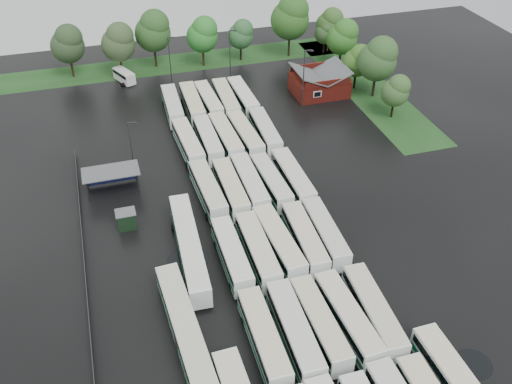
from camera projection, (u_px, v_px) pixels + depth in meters
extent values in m
plane|color=black|center=(268.00, 264.00, 72.12)|extent=(160.00, 160.00, 0.00)
cube|color=maroon|center=(319.00, 85.00, 109.69)|extent=(10.00, 8.00, 3.40)
cube|color=#4C4F51|center=(308.00, 74.00, 107.56)|extent=(5.07, 8.60, 2.19)
cube|color=#4C4F51|center=(332.00, 71.00, 108.73)|extent=(5.07, 8.60, 2.19)
cube|color=maroon|center=(328.00, 83.00, 105.30)|extent=(9.00, 0.20, 1.20)
cube|color=silver|center=(317.00, 94.00, 105.92)|extent=(1.60, 0.12, 1.20)
cylinder|color=#2D2D30|center=(88.00, 192.00, 81.69)|extent=(0.16, 0.16, 3.40)
cylinder|color=#2D2D30|center=(138.00, 184.00, 83.37)|extent=(0.16, 0.16, 3.40)
cylinder|color=#2D2D30|center=(87.00, 180.00, 84.16)|extent=(0.16, 0.16, 3.40)
cylinder|color=#2D2D30|center=(136.00, 172.00, 85.83)|extent=(0.16, 0.16, 3.40)
cube|color=#4C4F51|center=(110.00, 172.00, 82.70)|extent=(8.20, 4.20, 0.15)
cube|color=navy|center=(111.00, 175.00, 85.29)|extent=(7.60, 0.08, 2.60)
cube|color=black|center=(127.00, 220.00, 77.32)|extent=(2.50, 2.00, 2.50)
cube|color=#4C4F51|center=(125.00, 212.00, 76.55)|extent=(2.70, 2.20, 0.12)
cube|color=#1A4216|center=(185.00, 62.00, 122.54)|extent=(80.00, 10.00, 0.01)
cube|color=#1A4216|center=(365.00, 87.00, 113.02)|extent=(10.00, 50.00, 0.01)
cube|color=#2D2D30|center=(84.00, 254.00, 72.77)|extent=(0.10, 50.00, 1.20)
cube|color=white|center=(264.00, 338.00, 60.37)|extent=(2.70, 12.36, 2.83)
cube|color=black|center=(264.00, 334.00, 60.03)|extent=(2.75, 11.87, 0.90)
cube|color=#065634|center=(264.00, 342.00, 60.74)|extent=(2.75, 12.11, 0.62)
cube|color=beige|center=(264.00, 329.00, 59.50)|extent=(2.59, 11.99, 0.12)
cylinder|color=black|center=(275.00, 377.00, 58.17)|extent=(2.62, 0.99, 0.99)
cylinder|color=black|center=(253.00, 319.00, 64.25)|extent=(2.62, 0.99, 0.99)
cube|color=white|center=(294.00, 331.00, 61.05)|extent=(2.93, 12.77, 2.91)
cube|color=black|center=(295.00, 327.00, 60.70)|extent=(2.98, 12.27, 0.93)
cube|color=#0F4A2B|center=(294.00, 335.00, 61.43)|extent=(2.98, 12.52, 0.64)
cube|color=beige|center=(295.00, 322.00, 60.15)|extent=(2.81, 12.39, 0.13)
cylinder|color=black|center=(307.00, 370.00, 58.78)|extent=(2.70, 1.02, 1.02)
cylinder|color=black|center=(282.00, 312.00, 65.05)|extent=(2.70, 1.02, 1.02)
cube|color=white|center=(320.00, 324.00, 61.94)|extent=(2.69, 12.28, 2.81)
cube|color=black|center=(320.00, 320.00, 61.60)|extent=(2.75, 11.79, 0.90)
cube|color=#064F31|center=(319.00, 328.00, 62.30)|extent=(2.74, 12.04, 0.62)
cube|color=beige|center=(321.00, 315.00, 61.07)|extent=(2.59, 11.91, 0.12)
cylinder|color=black|center=(333.00, 361.00, 59.75)|extent=(2.60, 0.98, 0.98)
cylinder|color=black|center=(306.00, 307.00, 65.79)|extent=(2.60, 0.98, 0.98)
cube|color=white|center=(348.00, 318.00, 62.50)|extent=(3.14, 12.58, 2.86)
cube|color=black|center=(348.00, 315.00, 62.17)|extent=(3.18, 12.08, 0.92)
cube|color=#104F2F|center=(347.00, 322.00, 62.88)|extent=(3.18, 12.33, 0.63)
cube|color=beige|center=(349.00, 309.00, 61.63)|extent=(3.02, 12.20, 0.12)
cylinder|color=black|center=(362.00, 355.00, 60.27)|extent=(2.65, 1.00, 1.00)
cylinder|color=black|center=(332.00, 301.00, 66.43)|extent=(2.65, 1.00, 1.00)
cube|color=white|center=(373.00, 312.00, 63.25)|extent=(3.24, 12.69, 2.88)
cube|color=black|center=(374.00, 308.00, 62.91)|extent=(3.27, 12.19, 0.92)
cube|color=#0D532F|center=(373.00, 316.00, 63.63)|extent=(3.28, 12.44, 0.63)
cube|color=beige|center=(375.00, 303.00, 62.37)|extent=(3.11, 12.31, 0.13)
cylinder|color=black|center=(389.00, 348.00, 61.00)|extent=(2.67, 1.01, 1.01)
cylinder|color=black|center=(357.00, 295.00, 67.21)|extent=(2.67, 1.01, 1.01)
cube|color=white|center=(232.00, 255.00, 70.80)|extent=(2.60, 12.18, 2.79)
cube|color=black|center=(232.00, 252.00, 70.47)|extent=(2.66, 11.70, 0.89)
cube|color=#014E29|center=(232.00, 259.00, 71.17)|extent=(2.65, 11.94, 0.61)
cube|color=silver|center=(232.00, 246.00, 69.95)|extent=(2.50, 11.82, 0.12)
cylinder|color=black|center=(240.00, 285.00, 68.63)|extent=(2.59, 0.97, 0.97)
cylinder|color=black|center=(224.00, 243.00, 74.63)|extent=(2.59, 0.97, 0.97)
cube|color=white|center=(258.00, 250.00, 71.39)|extent=(2.73, 12.54, 2.87)
cube|color=black|center=(258.00, 247.00, 71.05)|extent=(2.79, 12.04, 0.92)
cube|color=#06572F|center=(258.00, 254.00, 71.76)|extent=(2.78, 12.29, 0.63)
cube|color=beige|center=(258.00, 242.00, 70.51)|extent=(2.62, 12.17, 0.13)
cylinder|color=black|center=(267.00, 281.00, 69.15)|extent=(2.66, 1.00, 1.00)
cylinder|color=black|center=(249.00, 239.00, 75.33)|extent=(2.66, 1.00, 1.00)
cube|color=white|center=(279.00, 243.00, 72.52)|extent=(3.29, 12.87, 2.92)
cube|color=black|center=(279.00, 239.00, 72.18)|extent=(3.33, 12.37, 0.94)
cube|color=#014526|center=(279.00, 246.00, 72.91)|extent=(3.33, 12.62, 0.64)
cube|color=beige|center=(279.00, 234.00, 71.63)|extent=(3.17, 12.49, 0.13)
cylinder|color=black|center=(289.00, 273.00, 70.24)|extent=(2.71, 1.02, 1.02)
cylinder|color=black|center=(269.00, 232.00, 76.54)|extent=(2.71, 1.02, 1.02)
cube|color=white|center=(305.00, 239.00, 73.17)|extent=(3.13, 12.51, 2.84)
cube|color=black|center=(305.00, 236.00, 72.83)|extent=(3.17, 12.02, 0.91)
cube|color=#0F472E|center=(304.00, 243.00, 73.54)|extent=(3.17, 12.26, 0.63)
cube|color=beige|center=(305.00, 230.00, 72.30)|extent=(3.01, 12.13, 0.12)
cylinder|color=black|center=(315.00, 268.00, 70.95)|extent=(2.64, 0.99, 0.99)
cylinder|color=black|center=(294.00, 228.00, 77.07)|extent=(2.64, 0.99, 0.99)
cube|color=white|center=(325.00, 233.00, 74.11)|extent=(3.02, 12.26, 2.79)
cube|color=black|center=(325.00, 230.00, 73.78)|extent=(3.06, 11.78, 0.89)
cube|color=#054426|center=(325.00, 237.00, 74.48)|extent=(3.06, 12.02, 0.61)
cube|color=beige|center=(326.00, 225.00, 73.26)|extent=(2.91, 11.90, 0.12)
cylinder|color=black|center=(336.00, 261.00, 71.94)|extent=(2.59, 0.97, 0.97)
cylinder|color=black|center=(313.00, 223.00, 77.94)|extent=(2.59, 0.97, 0.97)
cube|color=white|center=(208.00, 190.00, 81.67)|extent=(3.05, 12.53, 2.85)
cube|color=black|center=(208.00, 187.00, 81.33)|extent=(3.09, 12.04, 0.91)
cube|color=#034627|center=(208.00, 194.00, 82.04)|extent=(3.09, 12.28, 0.63)
cube|color=beige|center=(207.00, 182.00, 80.79)|extent=(2.93, 12.15, 0.12)
cylinder|color=black|center=(215.00, 215.00, 79.45)|extent=(2.64, 1.00, 1.00)
cylinder|color=black|center=(203.00, 183.00, 85.59)|extent=(2.64, 1.00, 1.00)
cube|color=white|center=(231.00, 189.00, 82.04)|extent=(2.62, 12.37, 2.83)
cube|color=black|center=(231.00, 186.00, 81.71)|extent=(2.68, 11.87, 0.91)
cube|color=#125034|center=(231.00, 192.00, 82.41)|extent=(2.67, 12.12, 0.62)
cube|color=beige|center=(230.00, 180.00, 81.17)|extent=(2.51, 12.00, 0.12)
cylinder|color=black|center=(238.00, 213.00, 79.83)|extent=(2.63, 0.99, 0.99)
cylinder|color=black|center=(224.00, 182.00, 85.93)|extent=(2.63, 0.99, 0.99)
cube|color=white|center=(250.00, 184.00, 83.02)|extent=(2.69, 12.56, 2.87)
cube|color=black|center=(250.00, 180.00, 82.68)|extent=(2.75, 12.06, 0.92)
cube|color=#014D28|center=(250.00, 187.00, 83.39)|extent=(2.74, 12.31, 0.63)
cube|color=beige|center=(250.00, 175.00, 82.13)|extent=(2.58, 12.18, 0.13)
cylinder|color=black|center=(258.00, 208.00, 80.77)|extent=(2.67, 1.00, 1.00)
cylinder|color=black|center=(242.00, 177.00, 86.96)|extent=(2.67, 1.00, 1.00)
cube|color=white|center=(271.00, 182.00, 83.41)|extent=(2.96, 12.16, 2.77)
cube|color=black|center=(271.00, 179.00, 83.08)|extent=(3.00, 11.68, 0.89)
cube|color=#095030|center=(271.00, 186.00, 83.77)|extent=(3.00, 11.92, 0.61)
cube|color=beige|center=(271.00, 174.00, 82.56)|extent=(2.85, 11.80, 0.12)
cylinder|color=black|center=(279.00, 205.00, 81.25)|extent=(2.57, 0.97, 0.97)
cylinder|color=black|center=(263.00, 176.00, 87.21)|extent=(2.57, 0.97, 0.97)
cube|color=white|center=(293.00, 178.00, 84.09)|extent=(2.69, 12.67, 2.90)
cube|color=black|center=(293.00, 175.00, 83.75)|extent=(2.75, 12.16, 0.93)
cube|color=#014D27|center=(293.00, 182.00, 84.47)|extent=(2.74, 12.42, 0.64)
cube|color=beige|center=(293.00, 170.00, 83.20)|extent=(2.58, 12.29, 0.13)
cylinder|color=black|center=(302.00, 202.00, 81.83)|extent=(2.69, 1.01, 1.01)
cylinder|color=black|center=(284.00, 172.00, 88.08)|extent=(2.69, 1.01, 1.01)
cube|color=white|center=(188.00, 143.00, 92.05)|extent=(3.15, 12.58, 2.86)
cube|color=black|center=(188.00, 140.00, 91.71)|extent=(3.19, 12.09, 0.92)
cube|color=#085531|center=(188.00, 147.00, 92.43)|extent=(3.19, 12.34, 0.63)
cube|color=beige|center=(188.00, 135.00, 91.17)|extent=(3.03, 12.20, 0.12)
cylinder|color=black|center=(194.00, 164.00, 89.82)|extent=(2.65, 1.00, 1.00)
cylinder|color=black|center=(184.00, 139.00, 95.98)|extent=(2.65, 1.00, 1.00)
cube|color=white|center=(208.00, 140.00, 92.92)|extent=(2.62, 12.20, 2.79)
cube|color=black|center=(208.00, 137.00, 92.58)|extent=(2.67, 11.71, 0.89)
cube|color=#124F32|center=(208.00, 144.00, 93.28)|extent=(2.66, 11.95, 0.61)
cube|color=silver|center=(208.00, 133.00, 92.06)|extent=(2.51, 11.83, 0.12)
cylinder|color=black|center=(214.00, 160.00, 90.74)|extent=(2.59, 0.97, 0.97)
cylinder|color=black|center=(203.00, 136.00, 96.75)|extent=(2.59, 0.97, 0.97)
cube|color=white|center=(226.00, 137.00, 93.54)|extent=(2.97, 12.67, 2.89)
cube|color=black|center=(226.00, 134.00, 93.20)|extent=(3.02, 12.17, 0.92)
cube|color=#0D4A2F|center=(226.00, 141.00, 93.92)|extent=(3.02, 12.42, 0.64)
cube|color=beige|center=(226.00, 129.00, 92.66)|extent=(2.86, 12.29, 0.13)
cylinder|color=black|center=(232.00, 157.00, 91.29)|extent=(2.68, 1.01, 1.01)
cylinder|color=black|center=(220.00, 133.00, 97.51)|extent=(2.68, 1.01, 1.01)
cube|color=white|center=(245.00, 136.00, 93.98)|extent=(3.21, 12.79, 2.91)
cube|color=black|center=(245.00, 132.00, 93.64)|extent=(3.25, 12.29, 0.93)
cube|color=#0E5031|center=(245.00, 139.00, 94.36)|extent=(3.25, 12.54, 0.64)
cube|color=beige|center=(245.00, 128.00, 93.09)|extent=(3.09, 12.40, 0.13)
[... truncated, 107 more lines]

